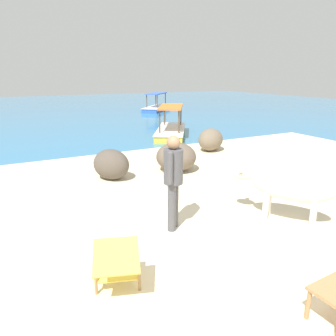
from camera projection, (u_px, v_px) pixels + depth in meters
name	position (u px, v px, depth m)	size (l,w,h in m)	color
sand_beach	(232.00, 261.00, 4.51)	(18.00, 14.00, 0.04)	beige
water_surface	(45.00, 111.00, 23.24)	(60.00, 36.00, 0.03)	teal
cow	(289.00, 185.00, 5.52)	(1.33, 1.70, 1.03)	silver
deck_chair_far	(117.00, 262.00, 3.77)	(0.75, 0.90, 0.68)	#A37A4C
person_standing	(173.00, 176.00, 5.16)	(0.37, 0.40, 1.62)	#4C4C51
shore_rock_large	(211.00, 140.00, 10.85)	(1.04, 0.80, 0.77)	#756651
shore_rock_medium	(176.00, 157.00, 8.57)	(1.09, 1.09, 0.78)	#6B5B4C
shore_rock_small	(111.00, 164.00, 7.87)	(0.97, 0.71, 0.77)	brown
boat_yellow	(171.00, 130.00, 13.68)	(2.91, 3.73, 1.29)	gold
boat_blue	(156.00, 107.00, 23.14)	(3.33, 3.49, 1.29)	#3866B7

